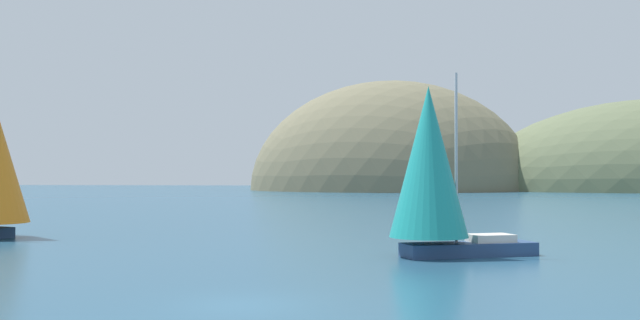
# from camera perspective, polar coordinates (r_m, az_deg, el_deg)

# --- Properties ---
(ground_plane) EXTENTS (360.00, 360.00, 0.00)m
(ground_plane) POSITION_cam_1_polar(r_m,az_deg,el_deg) (22.65, -5.76, -10.83)
(ground_plane) COLOR navy
(headland_center) EXTENTS (58.31, 44.00, 45.04)m
(headland_center) POSITION_cam_1_polar(r_m,az_deg,el_deg) (156.96, 5.37, -2.25)
(headland_center) COLOR #6B664C
(headland_center) RESTS_ON ground_plane
(sailboat_teal_sail) EXTENTS (7.44, 4.97, 8.47)m
(sailboat_teal_sail) POSITION_cam_1_polar(r_m,az_deg,el_deg) (34.92, 8.44, -0.64)
(sailboat_teal_sail) COLOR navy
(sailboat_teal_sail) RESTS_ON ground_plane
(channel_buoy) EXTENTS (1.10, 1.10, 2.64)m
(channel_buoy) POSITION_cam_1_polar(r_m,az_deg,el_deg) (56.86, 8.77, -4.41)
(channel_buoy) COLOR gold
(channel_buoy) RESTS_ON ground_plane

